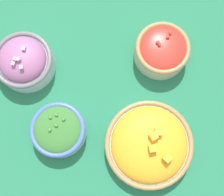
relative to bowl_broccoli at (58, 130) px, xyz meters
name	(u,v)px	position (x,y,z in m)	size (l,w,h in m)	color
ground_plane	(112,100)	(-0.13, -0.07, -0.03)	(3.00, 3.00, 0.00)	#23704C
bowl_broccoli	(58,130)	(0.00, 0.00, 0.00)	(0.13, 0.13, 0.07)	#B2C1CC
bowl_cherry_tomatoes	(162,50)	(-0.26, -0.18, 0.01)	(0.13, 0.13, 0.07)	beige
bowl_red_onion	(24,61)	(0.08, -0.17, 0.01)	(0.14, 0.14, 0.09)	#B2C1CC
bowl_squash	(149,144)	(-0.21, 0.05, 0.00)	(0.20, 0.20, 0.08)	#B2C1CC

